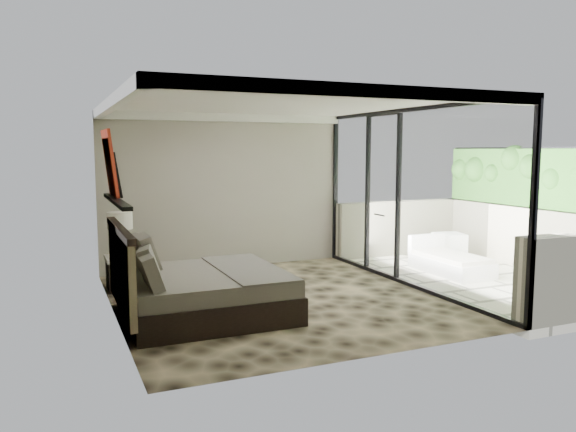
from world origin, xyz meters
name	(u,v)px	position (x,y,z in m)	size (l,w,h in m)	color
floor	(277,299)	(0.00, 0.00, 0.00)	(5.00, 5.00, 0.00)	black
ceiling	(277,104)	(0.00, 0.00, 2.79)	(4.50, 5.00, 0.02)	silver
back_wall	(226,191)	(0.00, 2.49, 1.40)	(4.50, 0.02, 2.80)	gray
left_wall	(113,210)	(-2.24, 0.00, 1.40)	(0.02, 5.00, 2.80)	gray
glass_wall	(409,198)	(2.25, 0.00, 1.40)	(0.08, 5.00, 2.80)	white
terrace_slab	(480,280)	(3.75, 0.00, -0.06)	(3.00, 5.00, 0.12)	beige
parapet_far	(541,240)	(5.10, 0.00, 0.55)	(0.30, 5.00, 1.10)	beige
foliage_hedge	(544,178)	(5.10, 0.00, 1.65)	(0.36, 4.60, 1.10)	#397A25
picture_ledge	(116,201)	(-2.18, 0.10, 1.50)	(0.12, 2.20, 0.05)	black
bed	(197,290)	(-1.26, -0.34, 0.34)	(2.12, 2.05, 1.17)	black
nightstand	(125,271)	(-1.94, 1.50, 0.28)	(0.57, 0.57, 0.57)	black
table_lamp	(120,228)	(-2.00, 1.46, 0.96)	(0.38, 0.38, 0.69)	black
abstract_canvas	(110,163)	(-2.19, 0.60, 1.97)	(0.04, 0.90, 0.90)	#B0390F
framed_print	(116,175)	(-2.14, 0.44, 1.82)	(0.03, 0.50, 0.60)	black
ottoman	(449,247)	(4.22, 1.40, 0.26)	(0.53, 0.53, 0.53)	white
lounger	(449,262)	(3.46, 0.47, 0.18)	(0.76, 1.52, 0.59)	white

